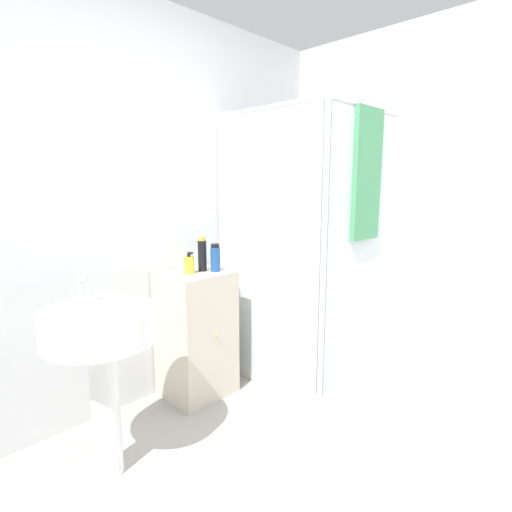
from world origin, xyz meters
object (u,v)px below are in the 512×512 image
(shampoo_bottle_tall_black, at_px, (202,255))
(shampoo_bottle_blue, at_px, (215,258))
(sink, at_px, (101,344))
(soap_dispenser, at_px, (189,265))

(shampoo_bottle_tall_black, height_order, shampoo_bottle_blue, shampoo_bottle_tall_black)
(sink, relative_size, shampoo_bottle_tall_black, 4.31)
(sink, distance_m, shampoo_bottle_tall_black, 0.93)
(sink, bearing_deg, shampoo_bottle_tall_black, 19.51)
(sink, height_order, soap_dispenser, soap_dispenser)
(soap_dispenser, distance_m, shampoo_bottle_blue, 0.18)
(sink, xyz_separation_m, shampoo_bottle_blue, (0.89, 0.23, 0.26))
(sink, bearing_deg, soap_dispenser, 21.98)
(soap_dispenser, distance_m, shampoo_bottle_tall_black, 0.12)
(soap_dispenser, xyz_separation_m, shampoo_bottle_tall_black, (0.11, 0.00, 0.05))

